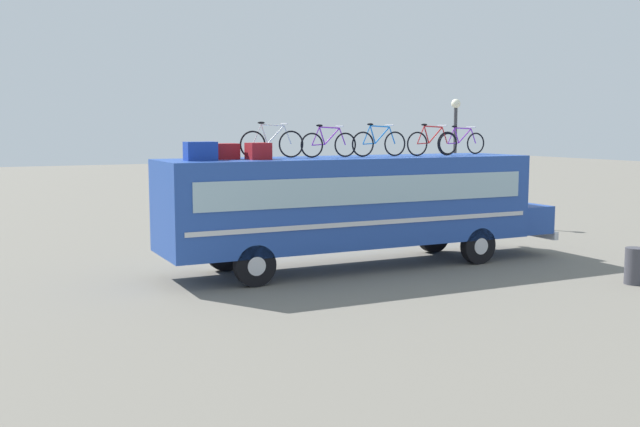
% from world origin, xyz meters
% --- Properties ---
extents(ground_plane, '(120.00, 120.00, 0.00)m').
position_xyz_m(ground_plane, '(0.00, 0.00, 0.00)').
color(ground_plane, slate).
extents(bus, '(11.70, 2.54, 3.05)m').
position_xyz_m(bus, '(0.20, 0.00, 1.81)').
color(bus, '#23479E').
rests_on(bus, ground).
extents(luggage_bag_1, '(0.75, 0.47, 0.46)m').
position_xyz_m(luggage_bag_1, '(-4.25, -0.15, 3.28)').
color(luggage_bag_1, '#193899').
rests_on(luggage_bag_1, bus).
extents(luggage_bag_2, '(0.63, 0.50, 0.40)m').
position_xyz_m(luggage_bag_2, '(-3.47, 0.26, 3.25)').
color(luggage_bag_2, maroon).
rests_on(luggage_bag_2, bus).
extents(luggage_bag_3, '(0.54, 0.55, 0.42)m').
position_xyz_m(luggage_bag_3, '(-2.77, -0.23, 3.26)').
color(luggage_bag_3, maroon).
rests_on(luggage_bag_3, bus).
extents(rooftop_bicycle_1, '(1.81, 0.44, 0.96)m').
position_xyz_m(rooftop_bicycle_1, '(-2.12, 0.42, 3.44)').
color(rooftop_bicycle_1, black).
rests_on(rooftop_bicycle_1, bus).
extents(rooftop_bicycle_2, '(1.67, 0.44, 0.89)m').
position_xyz_m(rooftop_bicycle_2, '(-0.60, 0.12, 3.42)').
color(rooftop_bicycle_2, black).
rests_on(rooftop_bicycle_2, bus).
extents(rooftop_bicycle_3, '(1.72, 0.44, 0.92)m').
position_xyz_m(rooftop_bicycle_3, '(0.93, 0.05, 3.43)').
color(rooftop_bicycle_3, black).
rests_on(rooftop_bicycle_3, bus).
extents(rooftop_bicycle_4, '(1.71, 0.44, 0.91)m').
position_xyz_m(rooftop_bicycle_4, '(2.57, -0.16, 3.43)').
color(rooftop_bicycle_4, black).
rests_on(rooftop_bicycle_4, bus).
extents(rooftop_bicycle_5, '(1.67, 0.44, 0.86)m').
position_xyz_m(rooftop_bicycle_5, '(4.01, 0.38, 3.41)').
color(rooftop_bicycle_5, black).
rests_on(rooftop_bicycle_5, bus).
extents(trash_bin, '(0.50, 0.50, 0.91)m').
position_xyz_m(trash_bin, '(5.29, -5.00, 0.45)').
color(trash_bin, '#3F3F47').
rests_on(trash_bin, ground).
extents(street_lamp, '(0.37, 0.37, 4.97)m').
position_xyz_m(street_lamp, '(8.28, 6.46, 3.20)').
color(street_lamp, '#38383D').
rests_on(street_lamp, ground).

